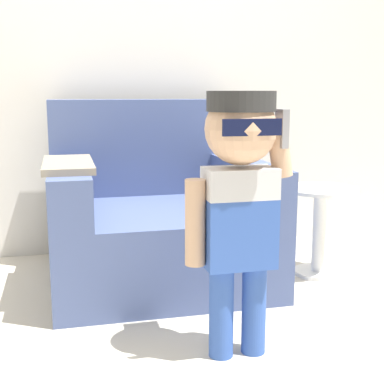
{
  "coord_description": "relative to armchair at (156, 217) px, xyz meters",
  "views": [
    {
      "loc": [
        -0.48,
        -2.3,
        0.93
      ],
      "look_at": [
        0.03,
        -0.18,
        0.52
      ],
      "focal_mm": 50.0,
      "sensor_mm": 36.0,
      "label": 1
    }
  ],
  "objects": [
    {
      "name": "ground_plane",
      "position": [
        0.04,
        -0.3,
        -0.31
      ],
      "size": [
        10.0,
        10.0,
        0.0
      ],
      "primitive_type": "plane",
      "color": "beige"
    },
    {
      "name": "wall_back",
      "position": [
        0.04,
        0.54,
        0.99
      ],
      "size": [
        10.0,
        0.05,
        2.6
      ],
      "color": "silver",
      "rests_on": "ground_plane"
    },
    {
      "name": "armchair",
      "position": [
        0.0,
        0.0,
        0.0
      ],
      "size": [
        1.06,
        0.95,
        0.89
      ],
      "color": "#475684",
      "rests_on": "ground_plane"
    },
    {
      "name": "person_child",
      "position": [
        0.13,
        -0.89,
        0.31
      ],
      "size": [
        0.38,
        0.29,
        0.94
      ],
      "color": "#3356AD",
      "rests_on": "ground_plane"
    },
    {
      "name": "side_table",
      "position": [
        0.82,
        -0.17,
        -0.04
      ],
      "size": [
        0.37,
        0.37,
        0.46
      ],
      "color": "white",
      "rests_on": "ground_plane"
    }
  ]
}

